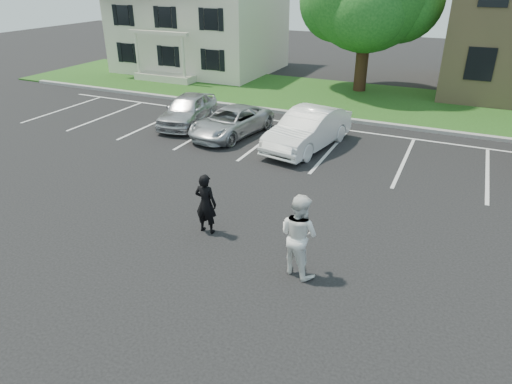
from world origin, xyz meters
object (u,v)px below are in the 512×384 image
(man_black_suit, at_px, (206,204))
(car_silver_west, at_px, (188,110))
(man_white_shirt, at_px, (299,235))
(car_silver_minivan, at_px, (231,122))
(house, at_px, (199,12))
(car_white_sedan, at_px, (308,129))

(man_black_suit, bearing_deg, car_silver_west, -55.44)
(man_white_shirt, distance_m, car_silver_minivan, 10.05)
(man_white_shirt, height_order, car_silver_minivan, man_white_shirt)
(house, height_order, car_white_sedan, house)
(house, xyz_separation_m, car_silver_minivan, (8.63, -12.01, -3.25))
(man_black_suit, height_order, car_silver_minivan, man_black_suit)
(house, xyz_separation_m, man_black_suit, (11.74, -19.38, -2.99))
(man_white_shirt, xyz_separation_m, car_white_sedan, (-2.51, 7.98, -0.24))
(man_black_suit, xyz_separation_m, car_white_sedan, (0.33, 7.27, -0.07))
(man_white_shirt, bearing_deg, car_white_sedan, -51.67)
(house, distance_m, man_white_shirt, 24.99)
(man_white_shirt, height_order, car_silver_west, man_white_shirt)
(man_white_shirt, bearing_deg, house, -33.15)
(car_white_sedan, bearing_deg, car_silver_west, -175.87)
(man_black_suit, xyz_separation_m, man_white_shirt, (2.84, -0.71, 0.16))
(man_white_shirt, bearing_deg, car_silver_minivan, -32.77)
(man_black_suit, height_order, car_silver_west, man_black_suit)
(house, xyz_separation_m, car_silver_west, (6.14, -11.47, -3.14))
(house, relative_size, man_white_shirt, 5.17)
(man_black_suit, xyz_separation_m, car_silver_west, (-5.59, 7.91, -0.14))
(house, xyz_separation_m, car_white_sedan, (12.07, -12.12, -3.07))
(car_silver_minivan, xyz_separation_m, car_white_sedan, (3.44, -0.11, 0.18))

